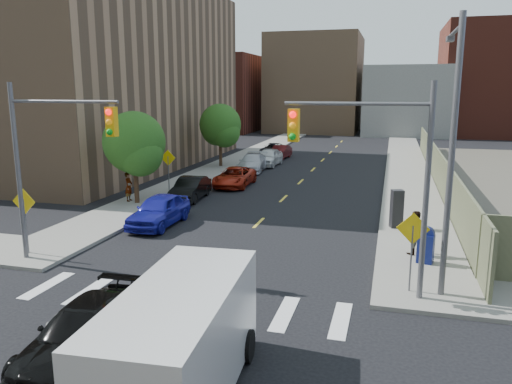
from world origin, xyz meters
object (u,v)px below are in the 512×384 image
Objects in this scene: parked_car_silver at (252,163)px; parked_car_grey at (273,149)px; parked_car_black at (190,189)px; black_sedan at (86,332)px; parked_car_blue at (159,210)px; parked_car_white at (269,157)px; parked_car_red at (235,177)px; pedestrian_west at (129,187)px; payphone at (397,209)px; cargo_van at (183,338)px; pedestrian_east at (414,233)px; mailbox at (426,245)px; parked_car_maroon at (280,152)px.

parked_car_grey is at bearing 89.41° from parked_car_silver.
black_sedan is (4.64, -17.97, -0.00)m from parked_car_black.
parked_car_white is (0.51, 20.84, -0.01)m from parked_car_blue.
parked_car_silver is (-0.56, 6.62, 0.05)m from parked_car_red.
black_sedan is at bearing -161.35° from pedestrian_west.
parked_car_blue is 1.01× the size of parked_car_white.
parked_car_black is at bearing 144.02° from payphone.
parked_car_black is 20.30m from cargo_van.
pedestrian_east reaches higher than parked_car_red.
payphone is 15.55m from pedestrian_west.
mailbox is at bearing -60.75° from parked_car_white.
pedestrian_west is at bearing -95.51° from parked_car_grey.
pedestrian_west is 0.97× the size of pedestrian_east.
parked_car_silver is at bearing 94.74° from black_sedan.
parked_car_silver is (0.74, 11.53, 0.02)m from parked_car_black.
parked_car_black is 11.55m from parked_car_silver.
mailbox is at bearing -119.45° from pedestrian_west.
parked_car_red is at bearing -83.66° from parked_car_grey.
parked_car_silver is 1.27× the size of parked_car_maroon.
parked_car_maroon is (0.00, 4.80, -0.13)m from parked_car_white.
parked_car_grey is at bearing -89.67° from pedestrian_east.
parked_car_blue is 10.86m from parked_car_red.
pedestrian_west reaches higher than black_sedan.
cargo_van reaches higher than parked_car_red.
parked_car_maroon is 2.70× the size of mailbox.
cargo_van is at bearing -77.14° from parked_car_white.
payphone is at bearing 69.14° from cargo_van.
pedestrian_east is at bearing -99.58° from payphone.
parked_car_white is at bearing 131.59° from mailbox.
pedestrian_west is (-4.46, -21.61, 0.38)m from parked_car_maroon.
mailbox is (12.06, -28.36, 0.21)m from parked_car_maroon.
pedestrian_west is (-3.91, -13.43, 0.30)m from parked_car_silver.
black_sedan is 3.34× the size of mailbox.
parked_car_red is at bearing 87.44° from parked_car_blue.
parked_car_maroon is 2.11× the size of payphone.
payphone is at bearing -20.62° from parked_car_black.
parked_car_silver is 2.75× the size of pedestrian_east.
cargo_van reaches higher than pedestrian_east.
parked_car_blue is 0.92× the size of parked_car_silver.
payphone is at bearing -62.52° from parked_car_grey.
parked_car_blue is at bearing -86.39° from parked_car_grey.
mailbox reaches higher than black_sedan.
parked_car_white is 7.27m from parked_car_grey.
parked_car_silver is at bearing 82.51° from parked_car_black.
pedestrian_east is at bearing 60.72° from cargo_van.
parked_car_silver is 8.21m from parked_car_maroon.
mailbox is (12.62, -20.17, 0.13)m from parked_car_silver.
parked_car_black reaches higher than parked_car_red.
payphone is at bearing -103.96° from pedestrian_west.
pedestrian_west is at bearing 134.53° from parked_car_blue.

